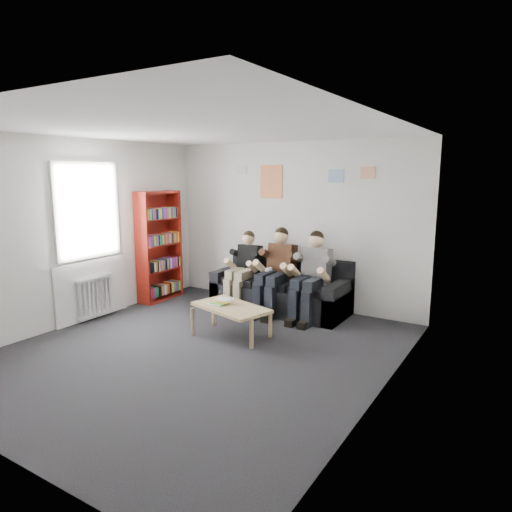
{
  "coord_description": "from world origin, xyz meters",
  "views": [
    {
      "loc": [
        3.44,
        -4.22,
        2.2
      ],
      "look_at": [
        0.03,
        1.3,
        1.01
      ],
      "focal_mm": 32.0,
      "sensor_mm": 36.0,
      "label": 1
    }
  ],
  "objects_px": {
    "person_left": "(243,270)",
    "person_middle": "(275,272)",
    "bookshelf": "(159,246)",
    "person_right": "(311,277)",
    "coffee_table": "(231,310)",
    "sofa": "(281,292)"
  },
  "relations": [
    {
      "from": "bookshelf",
      "to": "person_middle",
      "type": "distance_m",
      "value": 2.16
    },
    {
      "from": "bookshelf",
      "to": "person_right",
      "type": "xyz_separation_m",
      "value": [
        2.72,
        0.35,
        -0.28
      ]
    },
    {
      "from": "person_middle",
      "to": "person_left",
      "type": "bearing_deg",
      "value": 179.05
    },
    {
      "from": "person_right",
      "to": "person_middle",
      "type": "bearing_deg",
      "value": -179.24
    },
    {
      "from": "sofa",
      "to": "person_right",
      "type": "relative_size",
      "value": 1.63
    },
    {
      "from": "person_left",
      "to": "person_middle",
      "type": "relative_size",
      "value": 0.93
    },
    {
      "from": "sofa",
      "to": "person_middle",
      "type": "xyz_separation_m",
      "value": [
        -0.0,
        -0.2,
        0.37
      ]
    },
    {
      "from": "bookshelf",
      "to": "person_right",
      "type": "distance_m",
      "value": 2.75
    },
    {
      "from": "bookshelf",
      "to": "person_middle",
      "type": "bearing_deg",
      "value": 7.2
    },
    {
      "from": "sofa",
      "to": "coffee_table",
      "type": "height_order",
      "value": "sofa"
    },
    {
      "from": "bookshelf",
      "to": "coffee_table",
      "type": "distance_m",
      "value": 2.36
    },
    {
      "from": "coffee_table",
      "to": "person_middle",
      "type": "xyz_separation_m",
      "value": [
        -0.0,
        1.23,
        0.3
      ]
    },
    {
      "from": "person_left",
      "to": "person_right",
      "type": "height_order",
      "value": "person_right"
    },
    {
      "from": "coffee_table",
      "to": "person_left",
      "type": "height_order",
      "value": "person_left"
    },
    {
      "from": "coffee_table",
      "to": "person_right",
      "type": "relative_size",
      "value": 0.79
    },
    {
      "from": "person_left",
      "to": "coffee_table",
      "type": "bearing_deg",
      "value": -68.02
    },
    {
      "from": "sofa",
      "to": "bookshelf",
      "type": "height_order",
      "value": "bookshelf"
    },
    {
      "from": "sofa",
      "to": "person_right",
      "type": "height_order",
      "value": "person_right"
    },
    {
      "from": "sofa",
      "to": "person_middle",
      "type": "height_order",
      "value": "person_middle"
    },
    {
      "from": "bookshelf",
      "to": "person_middle",
      "type": "relative_size",
      "value": 1.4
    },
    {
      "from": "sofa",
      "to": "person_middle",
      "type": "distance_m",
      "value": 0.42
    },
    {
      "from": "person_left",
      "to": "person_right",
      "type": "distance_m",
      "value": 1.22
    }
  ]
}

